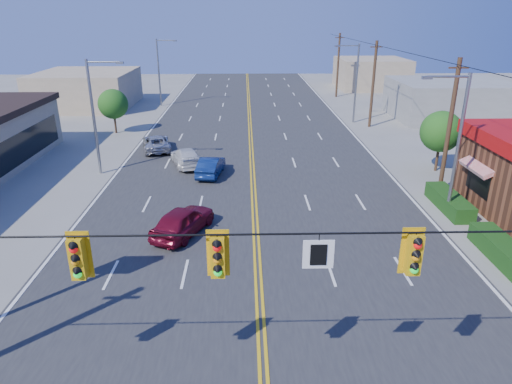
{
  "coord_description": "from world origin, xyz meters",
  "views": [
    {
      "loc": [
        -0.53,
        -9.54,
        10.81
      ],
      "look_at": [
        0.02,
        12.38,
        2.2
      ],
      "focal_mm": 32.0,
      "sensor_mm": 36.0,
      "label": 1
    }
  ],
  "objects_px": {
    "car_magenta": "(183,222)",
    "car_blue": "(211,167)",
    "car_silver": "(157,143)",
    "signal_span": "(263,275)",
    "car_white": "(186,158)"
  },
  "relations": [
    {
      "from": "car_magenta",
      "to": "car_blue",
      "type": "height_order",
      "value": "car_magenta"
    },
    {
      "from": "car_blue",
      "to": "car_silver",
      "type": "relative_size",
      "value": 0.87
    },
    {
      "from": "signal_span",
      "to": "car_white",
      "type": "distance_m",
      "value": 24.41
    },
    {
      "from": "signal_span",
      "to": "car_magenta",
      "type": "bearing_deg",
      "value": 107.0
    },
    {
      "from": "car_white",
      "to": "car_silver",
      "type": "height_order",
      "value": "car_white"
    },
    {
      "from": "car_blue",
      "to": "car_white",
      "type": "height_order",
      "value": "same"
    },
    {
      "from": "car_magenta",
      "to": "car_white",
      "type": "relative_size",
      "value": 0.96
    },
    {
      "from": "car_magenta",
      "to": "car_silver",
      "type": "relative_size",
      "value": 0.95
    },
    {
      "from": "car_magenta",
      "to": "car_silver",
      "type": "xyz_separation_m",
      "value": [
        -4.17,
        15.73,
        -0.1
      ]
    },
    {
      "from": "signal_span",
      "to": "car_magenta",
      "type": "distance_m",
      "value": 13.19
    },
    {
      "from": "car_white",
      "to": "car_silver",
      "type": "xyz_separation_m",
      "value": [
        -2.98,
        4.16,
        -0.02
      ]
    },
    {
      "from": "signal_span",
      "to": "car_silver",
      "type": "relative_size",
      "value": 5.29
    },
    {
      "from": "car_magenta",
      "to": "car_white",
      "type": "distance_m",
      "value": 11.63
    },
    {
      "from": "car_magenta",
      "to": "car_silver",
      "type": "distance_m",
      "value": 16.28
    },
    {
      "from": "car_magenta",
      "to": "car_blue",
      "type": "relative_size",
      "value": 1.09
    }
  ]
}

